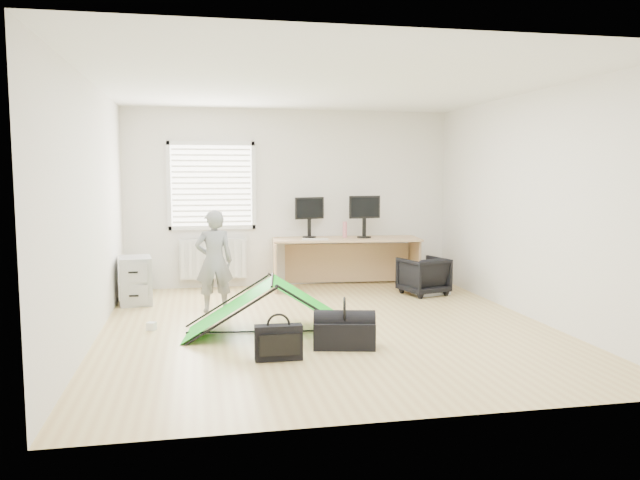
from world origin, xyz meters
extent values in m
plane|color=tan|center=(0.00, 0.00, 0.00)|extent=(5.50, 5.50, 0.00)
cube|color=silver|center=(0.00, 2.75, 1.35)|extent=(5.00, 0.02, 2.70)
cube|color=silver|center=(-1.20, 2.71, 1.55)|extent=(1.20, 0.06, 1.20)
cube|color=silver|center=(-1.20, 2.67, 0.45)|extent=(1.00, 0.12, 0.60)
cube|color=tan|center=(0.79, 2.35, 0.38)|extent=(2.27, 0.90, 0.76)
cube|color=#9FA2A5|center=(-2.25, 1.73, 0.31)|extent=(0.47, 0.59, 0.63)
cube|color=black|center=(0.25, 2.53, 0.98)|extent=(0.48, 0.23, 0.45)
cube|color=black|center=(1.07, 2.35, 0.99)|extent=(0.50, 0.17, 0.47)
cube|color=beige|center=(0.28, 2.20, 0.76)|extent=(0.41, 0.21, 0.02)
cylinder|color=#D47683|center=(0.79, 2.46, 0.88)|extent=(0.09, 0.09, 0.24)
imported|color=black|center=(1.74, 1.58, 0.27)|extent=(0.72, 0.74, 0.54)
imported|color=slate|center=(-1.23, 1.03, 0.64)|extent=(0.49, 0.34, 1.28)
cube|color=white|center=(1.87, 1.60, 0.13)|extent=(0.53, 0.42, 0.26)
cube|color=#1C7180|center=(-2.30, 2.64, 0.17)|extent=(0.32, 0.23, 0.35)
cube|color=black|center=(-0.70, -1.15, 0.17)|extent=(0.45, 0.15, 0.33)
cube|color=silver|center=(-1.95, 0.22, 0.04)|extent=(0.12, 0.12, 0.09)
cube|color=black|center=(0.00, -0.86, 0.13)|extent=(0.67, 0.44, 0.27)
camera|label=1|loc=(-1.42, -6.80, 1.74)|focal=35.00mm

